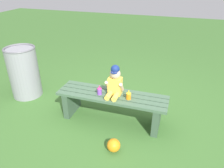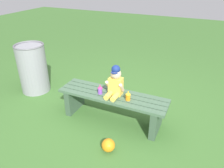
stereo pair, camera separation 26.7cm
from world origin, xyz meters
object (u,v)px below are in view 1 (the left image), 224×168
object	(u,v)px
child_figure	(115,82)
sippy_cup_left	(99,90)
trash_bin	(24,72)
park_bench	(112,103)
sippy_cup_right	(129,95)
toy_ball	(114,145)

from	to	relation	value
child_figure	sippy_cup_left	bearing A→B (deg)	-162.68
sippy_cup_left	trash_bin	bearing A→B (deg)	169.33
trash_bin	park_bench	bearing A→B (deg)	-7.89
sippy_cup_right	toy_ball	bearing A→B (deg)	-93.73
child_figure	toy_ball	size ratio (longest dim) A/B	2.61
park_bench	sippy_cup_left	size ratio (longest dim) A/B	11.67
park_bench	toy_ball	distance (m)	0.62
sippy_cup_right	sippy_cup_left	bearing A→B (deg)	180.00
child_figure	trash_bin	world-z (taller)	trash_bin
sippy_cup_right	trash_bin	world-z (taller)	trash_bin
sippy_cup_right	park_bench	bearing A→B (deg)	168.48
toy_ball	park_bench	bearing A→B (deg)	109.84
child_figure	sippy_cup_left	world-z (taller)	child_figure
park_bench	child_figure	distance (m)	0.31
sippy_cup_left	trash_bin	xyz separation A→B (m)	(-1.38, 0.26, -0.05)
sippy_cup_right	trash_bin	distance (m)	1.79
sippy_cup_left	toy_ball	xyz separation A→B (m)	(0.36, -0.51, -0.38)
park_bench	sippy_cup_left	bearing A→B (deg)	-163.07
park_bench	sippy_cup_right	xyz separation A→B (m)	(0.23, -0.05, 0.19)
sippy_cup_right	trash_bin	bearing A→B (deg)	171.63
trash_bin	sippy_cup_right	bearing A→B (deg)	-8.37
toy_ball	trash_bin	bearing A→B (deg)	156.22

